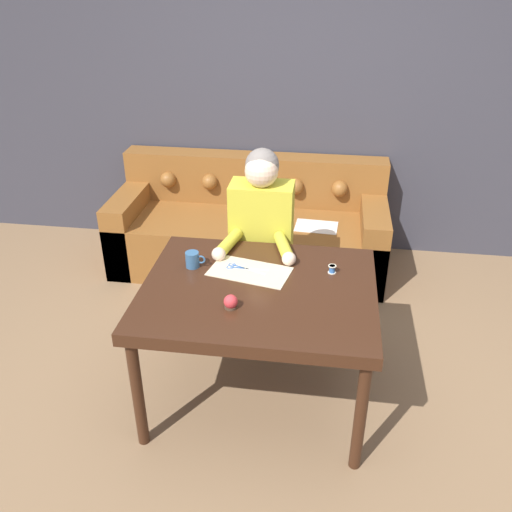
# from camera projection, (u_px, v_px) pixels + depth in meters

# --- Properties ---
(ground_plane) EXTENTS (16.00, 16.00, 0.00)m
(ground_plane) POSITION_uv_depth(u_px,v_px,m) (270.00, 395.00, 3.19)
(ground_plane) COLOR #846647
(wall_back) EXTENTS (8.00, 0.06, 2.60)m
(wall_back) POSITION_uv_depth(u_px,v_px,m) (302.00, 95.00, 4.28)
(wall_back) COLOR #383842
(wall_back) RESTS_ON ground_plane
(dining_table) EXTENTS (1.23, 1.00, 0.75)m
(dining_table) POSITION_uv_depth(u_px,v_px,m) (259.00, 298.00, 2.88)
(dining_table) COLOR #381E11
(dining_table) RESTS_ON ground_plane
(couch) EXTENTS (2.16, 0.86, 0.84)m
(couch) POSITION_uv_depth(u_px,v_px,m) (250.00, 229.00, 4.44)
(couch) COLOR brown
(couch) RESTS_ON ground_plane
(person) EXTENTS (0.48, 0.57, 1.29)m
(person) POSITION_uv_depth(u_px,v_px,m) (261.00, 246.00, 3.45)
(person) COLOR #33281E
(person) RESTS_ON ground_plane
(pattern_paper_main) EXTENTS (0.48, 0.33, 0.00)m
(pattern_paper_main) POSITION_uv_depth(u_px,v_px,m) (250.00, 271.00, 2.98)
(pattern_paper_main) COLOR beige
(pattern_paper_main) RESTS_ON dining_table
(scissors) EXTENTS (0.24, 0.11, 0.01)m
(scissors) POSITION_uv_depth(u_px,v_px,m) (240.00, 268.00, 3.01)
(scissors) COLOR silver
(scissors) RESTS_ON dining_table
(mug) EXTENTS (0.11, 0.08, 0.09)m
(mug) POSITION_uv_depth(u_px,v_px,m) (193.00, 260.00, 3.01)
(mug) COLOR #335B84
(mug) RESTS_ON dining_table
(thread_spool) EXTENTS (0.04, 0.04, 0.05)m
(thread_spool) POSITION_uv_depth(u_px,v_px,m) (332.00, 269.00, 2.96)
(thread_spool) COLOR #3366B2
(thread_spool) RESTS_ON dining_table
(pin_cushion) EXTENTS (0.07, 0.07, 0.07)m
(pin_cushion) POSITION_uv_depth(u_px,v_px,m) (231.00, 302.00, 2.66)
(pin_cushion) COLOR #4C3828
(pin_cushion) RESTS_ON dining_table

